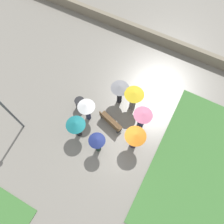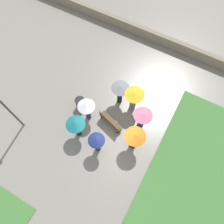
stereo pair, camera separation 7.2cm
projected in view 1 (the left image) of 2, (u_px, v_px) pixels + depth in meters
The scene contains 12 objects.
ground_plane at pixel (111, 142), 13.21m from camera, with size 90.00×90.00×0.00m, color gray.
parapet_wall at pixel (166, 41), 16.01m from camera, with size 45.00×0.35×0.86m.
park_bench at pixel (110, 122), 13.29m from camera, with size 1.67×0.87×0.90m.
lamp_post at pixel (3, 106), 11.04m from camera, with size 0.32×0.32×4.51m.
trash_bin at pixel (80, 104), 13.83m from camera, with size 0.62×0.62×0.87m.
crowd_person_yellow at pixel (134, 97), 13.01m from camera, with size 1.18×1.18×1.91m.
crowd_person_orange at pixel (135, 138), 11.88m from camera, with size 1.18×1.18×1.95m.
crowd_person_grey at pixel (120, 90), 13.15m from camera, with size 1.11×1.11×1.86m.
crowd_person_white at pixel (87, 108), 12.65m from camera, with size 1.04×1.04×1.82m.
crowd_person_teal at pixel (76, 126), 12.14m from camera, with size 1.10×1.10×1.83m.
crowd_person_navy at pixel (97, 142), 11.87m from camera, with size 0.92×0.92×1.87m.
crowd_person_pink at pixel (142, 117), 12.61m from camera, with size 1.11×1.11×1.73m.
Camera 1 is at (-1.91, 3.40, 12.76)m, focal length 35.00 mm.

